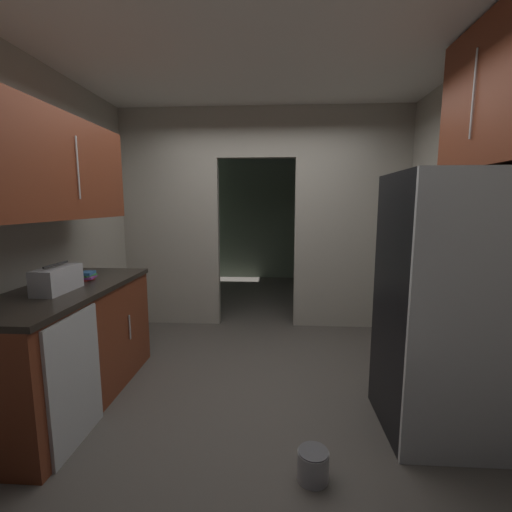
# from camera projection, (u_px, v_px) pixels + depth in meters

# --- Properties ---
(ground) EXTENTS (20.00, 20.00, 0.00)m
(ground) POSITION_uv_depth(u_px,v_px,m) (255.00, 385.00, 3.03)
(ground) COLOR #47423D
(kitchen_overhead_slab) EXTENTS (3.98, 7.18, 0.06)m
(kitchen_overhead_slab) POSITION_uv_depth(u_px,v_px,m) (258.00, 68.00, 3.10)
(kitchen_overhead_slab) COLOR silver
(kitchen_partition) EXTENTS (3.58, 0.12, 2.74)m
(kitchen_partition) POSITION_uv_depth(u_px,v_px,m) (265.00, 213.00, 4.39)
(kitchen_partition) COLOR #9E998C
(kitchen_partition) RESTS_ON ground
(adjoining_room_shell) EXTENTS (3.58, 3.03, 2.74)m
(adjoining_room_shell) POSITION_uv_depth(u_px,v_px,m) (268.00, 215.00, 6.42)
(adjoining_room_shell) COLOR slate
(adjoining_room_shell) RESTS_ON ground
(refrigerator) EXTENTS (0.86, 0.77, 1.77)m
(refrigerator) POSITION_uv_depth(u_px,v_px,m) (454.00, 307.00, 2.32)
(refrigerator) COLOR black
(refrigerator) RESTS_ON ground
(lower_cabinet_run) EXTENTS (0.69, 1.67, 0.93)m
(lower_cabinet_run) POSITION_uv_depth(u_px,v_px,m) (69.00, 346.00, 2.72)
(lower_cabinet_run) COLOR maroon
(lower_cabinet_run) RESTS_ON ground
(dishwasher) EXTENTS (0.02, 0.56, 0.87)m
(dishwasher) POSITION_uv_depth(u_px,v_px,m) (76.00, 380.00, 2.25)
(dishwasher) COLOR #B7BABC
(dishwasher) RESTS_ON ground
(upper_cabinet_counterside) EXTENTS (0.36, 1.51, 0.74)m
(upper_cabinet_counterside) POSITION_uv_depth(u_px,v_px,m) (54.00, 168.00, 2.52)
(upper_cabinet_counterside) COLOR maroon
(upper_cabinet_fridgeside) EXTENTS (0.36, 0.94, 0.92)m
(upper_cabinet_fridgeside) POSITION_uv_depth(u_px,v_px,m) (503.00, 94.00, 2.20)
(upper_cabinet_fridgeside) COLOR maroon
(boombox) EXTENTS (0.18, 0.39, 0.21)m
(boombox) POSITION_uv_depth(u_px,v_px,m) (57.00, 279.00, 2.53)
(boombox) COLOR #B2B2B7
(boombox) RESTS_ON lower_cabinet_run
(book_stack) EXTENTS (0.15, 0.17, 0.07)m
(book_stack) POSITION_uv_depth(u_px,v_px,m) (87.00, 276.00, 2.93)
(book_stack) COLOR red
(book_stack) RESTS_ON lower_cabinet_run
(paint_can) EXTENTS (0.18, 0.18, 0.18)m
(paint_can) POSITION_uv_depth(u_px,v_px,m) (313.00, 465.00, 1.98)
(paint_can) COLOR #99999E
(paint_can) RESTS_ON ground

